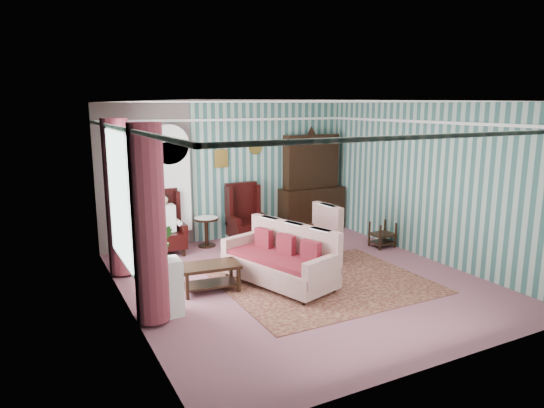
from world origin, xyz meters
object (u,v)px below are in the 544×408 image
wingback_right (247,214)px  sofa (279,257)px  nest_table (382,234)px  dresser_hutch (312,180)px  plant_stand (161,289)px  wingback_left (164,223)px  floral_armchair (313,238)px  coffee_table (210,278)px  seated_woman (164,225)px  bookcase (170,194)px  round_side_table (206,232)px

wingback_right → sofa: bearing=-102.8°
nest_table → sofa: size_ratio=0.28×
dresser_hutch → plant_stand: bearing=-144.9°
wingback_left → nest_table: (4.07, -1.55, -0.35)m
floral_armchair → coffee_table: (-2.19, -0.48, -0.25)m
seated_woman → sofa: bearing=-63.7°
bookcase → plant_stand: size_ratio=2.80×
bookcase → floral_armchair: bookcase is taller
bookcase → wingback_left: size_ratio=1.79×
dresser_hutch → wingback_right: bearing=-171.2°
bookcase → wingback_left: 0.68m
seated_woman → plant_stand: size_ratio=1.47×
wingback_right → sofa: wingback_right is taller
bookcase → dresser_hutch: (3.25, -0.12, 0.06)m
bookcase → round_side_table: bearing=-20.3°
dresser_hutch → plant_stand: dresser_hutch is taller
bookcase → dresser_hutch: 3.25m
seated_woman → coffee_table: 2.23m
nest_table → seated_woman: bearing=159.2°
floral_armchair → wingback_left: bearing=49.2°
wingback_right → coffee_table: (-1.64, -2.19, -0.41)m
dresser_hutch → seated_woman: bearing=-175.6°
bookcase → seated_woman: size_ratio=1.90×
seated_woman → floral_armchair: bearing=-36.6°
nest_table → coffee_table: bearing=-170.8°
round_side_table → nest_table: 3.60m
wingback_left → seated_woman: 0.04m
round_side_table → plant_stand: plant_stand is taller
dresser_hutch → nest_table: dresser_hutch is taller
nest_table → coffee_table: 4.01m
bookcase → wingback_left: bookcase is taller
wingback_left → floral_armchair: wingback_left is taller
dresser_hutch → plant_stand: 5.31m
dresser_hutch → round_side_table: size_ratio=3.93×
plant_stand → floral_armchair: bearing=18.5°
seated_woman → plant_stand: (-0.80, -2.75, -0.19)m
nest_table → bookcase: bearing=153.1°
nest_table → sofa: bearing=-163.1°
floral_armchair → sofa: bearing=118.7°
nest_table → plant_stand: 5.02m
round_side_table → plant_stand: size_ratio=0.75×
bookcase → coffee_table: bookcase is taller
dresser_hutch → floral_armchair: size_ratio=2.54×
plant_stand → sofa: bearing=9.3°
bookcase → seated_woman: 0.70m
coffee_table → round_side_table: bearing=71.4°
bookcase → nest_table: (3.82, -1.94, -0.85)m
wingback_left → coffee_table: size_ratio=1.38×
coffee_table → floral_armchair: bearing=12.5°
wingback_right → nest_table: size_ratio=2.31×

